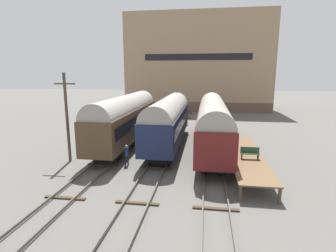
{
  "coord_description": "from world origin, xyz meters",
  "views": [
    {
      "loc": [
        3.83,
        -22.71,
        7.48
      ],
      "look_at": [
        0.0,
        3.41,
        2.2
      ],
      "focal_mm": 28.0,
      "sensor_mm": 36.0,
      "label": 1
    }
  ],
  "objects_px": {
    "utility_pole": "(67,116)",
    "train_car_navy": "(168,119)",
    "train_car_maroon": "(213,121)",
    "train_car_brown": "(125,117)",
    "person_worker": "(127,153)",
    "bench": "(250,153)"
  },
  "relations": [
    {
      "from": "train_car_maroon",
      "to": "utility_pole",
      "type": "bearing_deg",
      "value": -155.66
    },
    {
      "from": "train_car_brown",
      "to": "bench",
      "type": "relative_size",
      "value": 11.45
    },
    {
      "from": "train_car_navy",
      "to": "train_car_brown",
      "type": "bearing_deg",
      "value": -177.23
    },
    {
      "from": "train_car_maroon",
      "to": "person_worker",
      "type": "height_order",
      "value": "train_car_maroon"
    },
    {
      "from": "person_worker",
      "to": "bench",
      "type": "bearing_deg",
      "value": -1.01
    },
    {
      "from": "train_car_maroon",
      "to": "utility_pole",
      "type": "relative_size",
      "value": 2.38
    },
    {
      "from": "train_car_maroon",
      "to": "train_car_brown",
      "type": "bearing_deg",
      "value": 178.46
    },
    {
      "from": "train_car_maroon",
      "to": "person_worker",
      "type": "bearing_deg",
      "value": -140.42
    },
    {
      "from": "person_worker",
      "to": "train_car_maroon",
      "type": "bearing_deg",
      "value": 39.58
    },
    {
      "from": "train_car_navy",
      "to": "utility_pole",
      "type": "bearing_deg",
      "value": -142.22
    },
    {
      "from": "train_car_brown",
      "to": "bench",
      "type": "height_order",
      "value": "train_car_brown"
    },
    {
      "from": "utility_pole",
      "to": "train_car_navy",
      "type": "bearing_deg",
      "value": 37.78
    },
    {
      "from": "person_worker",
      "to": "utility_pole",
      "type": "xyz_separation_m",
      "value": [
        -5.21,
        0.3,
        2.9
      ]
    },
    {
      "from": "train_car_maroon",
      "to": "train_car_brown",
      "type": "height_order",
      "value": "train_car_brown"
    },
    {
      "from": "train_car_navy",
      "to": "bench",
      "type": "bearing_deg",
      "value": -41.94
    },
    {
      "from": "train_car_navy",
      "to": "person_worker",
      "type": "distance_m",
      "value": 7.06
    },
    {
      "from": "train_car_maroon",
      "to": "utility_pole",
      "type": "xyz_separation_m",
      "value": [
        -12.29,
        -5.56,
        1.05
      ]
    },
    {
      "from": "person_worker",
      "to": "utility_pole",
      "type": "distance_m",
      "value": 5.97
    },
    {
      "from": "train_car_brown",
      "to": "utility_pole",
      "type": "relative_size",
      "value": 2.11
    },
    {
      "from": "train_car_maroon",
      "to": "train_car_brown",
      "type": "distance_m",
      "value": 9.05
    },
    {
      "from": "bench",
      "to": "train_car_maroon",
      "type": "bearing_deg",
      "value": 114.16
    },
    {
      "from": "utility_pole",
      "to": "train_car_brown",
      "type": "bearing_deg",
      "value": 60.78
    }
  ]
}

